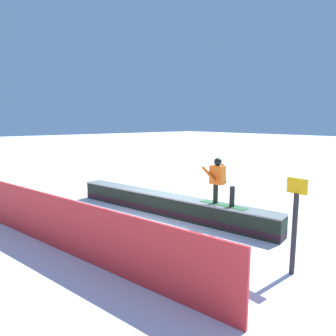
% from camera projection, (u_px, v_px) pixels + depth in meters
% --- Properties ---
extents(ground_plane, '(120.00, 120.00, 0.00)m').
position_uv_depth(ground_plane, '(167.00, 214.00, 9.90)').
color(ground_plane, white).
extents(grind_box, '(7.46, 2.13, 0.65)m').
position_uv_depth(grind_box, '(167.00, 205.00, 9.86)').
color(grind_box, black).
rests_on(grind_box, ground_plane).
extents(snowboarder, '(1.45, 0.51, 1.33)m').
position_uv_depth(snowboarder, '(219.00, 180.00, 8.57)').
color(snowboarder, '#3C8046').
rests_on(snowboarder, grind_box).
extents(safety_fence, '(10.08, 2.17, 1.29)m').
position_uv_depth(safety_fence, '(48.00, 219.00, 7.38)').
color(safety_fence, red).
rests_on(safety_fence, ground_plane).
extents(trail_marker, '(0.40, 0.10, 1.93)m').
position_uv_depth(trail_marker, '(295.00, 224.00, 5.88)').
color(trail_marker, '#262628').
rests_on(trail_marker, ground_plane).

